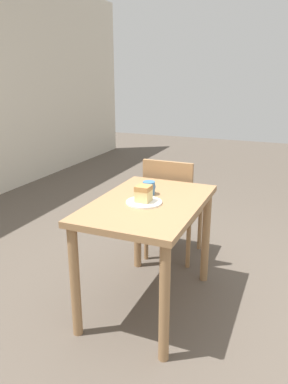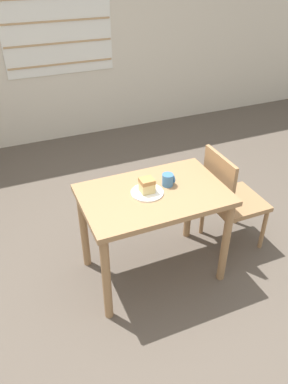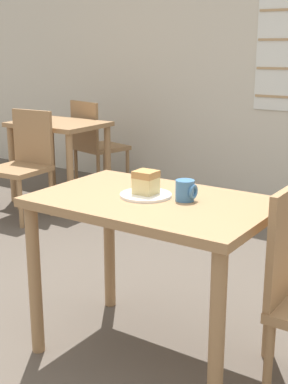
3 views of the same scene
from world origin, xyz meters
name	(u,v)px [view 2 (image 2 of 3)]	position (x,y,z in m)	size (l,w,h in m)	color
ground_plane	(155,297)	(0.00, 0.00, 0.00)	(14.00, 14.00, 0.00)	brown
wall_back	(50,26)	(0.00, 3.03, 1.40)	(10.00, 0.09, 2.80)	beige
dining_table_near	(154,207)	(0.09, 0.26, 0.64)	(1.03, 0.66, 0.76)	#9E754C
chair_near_window	(229,197)	(0.81, 0.34, 0.48)	(0.43, 0.43, 0.89)	#9E754C
plate	(147,192)	(0.05, 0.28, 0.77)	(0.23, 0.23, 0.01)	white
cake_slice	(147,185)	(0.05, 0.28, 0.83)	(0.10, 0.09, 0.10)	#E0C67F
coffee_mug	(168,180)	(0.23, 0.32, 0.81)	(0.09, 0.08, 0.09)	teal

